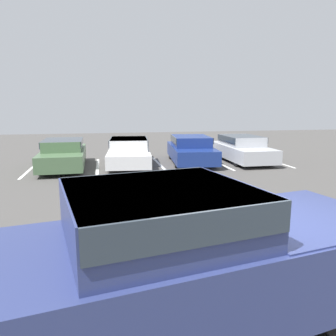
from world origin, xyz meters
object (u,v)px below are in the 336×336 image
at_px(pickup_truck, 184,258).
at_px(parked_sedan_d, 242,148).
at_px(parked_sedan_b, 129,151).
at_px(parked_sedan_a, 64,153).
at_px(parked_sedan_c, 191,149).

bearing_deg(pickup_truck, parked_sedan_d, 52.60).
relative_size(parked_sedan_b, parked_sedan_d, 1.04).
height_order(parked_sedan_a, parked_sedan_b, parked_sedan_a).
height_order(parked_sedan_b, parked_sedan_d, parked_sedan_d).
bearing_deg(parked_sedan_d, parked_sedan_a, -88.24).
bearing_deg(parked_sedan_c, parked_sedan_d, 94.93).
bearing_deg(pickup_truck, parked_sedan_c, 63.75).
bearing_deg(pickup_truck, parked_sedan_b, 78.08).
bearing_deg(parked_sedan_c, pickup_truck, -9.94).
bearing_deg(parked_sedan_a, parked_sedan_c, 90.67).
height_order(pickup_truck, parked_sedan_c, pickup_truck).
xyz_separation_m(parked_sedan_b, parked_sedan_d, (5.46, -0.08, 0.01)).
relative_size(pickup_truck, parked_sedan_a, 1.28).
bearing_deg(parked_sedan_b, parked_sedan_c, 94.35).
bearing_deg(parked_sedan_a, parked_sedan_b, 93.22).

